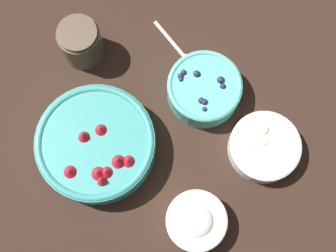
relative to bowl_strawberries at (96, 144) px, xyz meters
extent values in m
plane|color=black|center=(-0.06, -0.10, -0.04)|extent=(4.00, 4.00, 0.00)
cylinder|color=teal|center=(0.00, 0.00, -0.01)|extent=(0.25, 0.25, 0.06)
torus|color=teal|center=(0.00, 0.00, 0.02)|extent=(0.25, 0.25, 0.02)
cylinder|color=#B21928|center=(0.00, 0.00, 0.01)|extent=(0.20, 0.20, 0.02)
cone|color=#B21928|center=(-0.02, 0.07, 0.03)|extent=(0.04, 0.04, 0.02)
cone|color=#B21928|center=(-0.07, 0.04, 0.03)|extent=(0.03, 0.03, 0.03)
cone|color=#B21928|center=(-0.06, 0.02, 0.03)|extent=(0.04, 0.04, 0.02)
cone|color=#B21928|center=(-0.08, -0.03, 0.03)|extent=(0.03, 0.03, 0.02)
cone|color=#B21928|center=(-0.06, -0.01, 0.03)|extent=(0.05, 0.05, 0.03)
cone|color=#B21928|center=(-0.06, 0.03, 0.03)|extent=(0.04, 0.04, 0.02)
cone|color=#B21928|center=(0.02, 0.01, 0.03)|extent=(0.04, 0.04, 0.03)
cone|color=#B21928|center=(0.01, -0.03, 0.03)|extent=(0.04, 0.04, 0.02)
cylinder|color=#56B7A8|center=(-0.06, -0.25, -0.01)|extent=(0.16, 0.16, 0.06)
torus|color=#56B7A8|center=(-0.06, -0.25, 0.02)|extent=(0.16, 0.16, 0.01)
cylinder|color=#23284C|center=(-0.06, -0.25, 0.01)|extent=(0.13, 0.13, 0.02)
sphere|color=#23284C|center=(-0.03, -0.26, 0.02)|extent=(0.01, 0.01, 0.01)
sphere|color=#23284C|center=(-0.09, -0.22, 0.02)|extent=(0.01, 0.01, 0.01)
sphere|color=#23284C|center=(-0.07, -0.28, 0.02)|extent=(0.02, 0.02, 0.02)
sphere|color=#23284C|center=(-0.08, -0.22, 0.02)|extent=(0.01, 0.01, 0.01)
sphere|color=#23284C|center=(-0.08, -0.23, 0.02)|extent=(0.01, 0.01, 0.01)
sphere|color=#23284C|center=(-0.01, -0.23, 0.02)|extent=(0.01, 0.01, 0.01)
sphere|color=#23284C|center=(-0.08, -0.28, 0.02)|extent=(0.01, 0.01, 0.01)
sphere|color=#23284C|center=(-0.01, -0.22, 0.02)|extent=(0.01, 0.01, 0.01)
sphere|color=#23284C|center=(0.00, -0.24, 0.02)|extent=(0.01, 0.01, 0.01)
cylinder|color=white|center=(-0.23, -0.26, -0.02)|extent=(0.15, 0.15, 0.04)
torus|color=white|center=(-0.23, -0.26, 0.00)|extent=(0.15, 0.15, 0.01)
cylinder|color=beige|center=(-0.23, -0.26, -0.01)|extent=(0.12, 0.12, 0.01)
cylinder|color=beige|center=(-0.20, -0.28, 0.00)|extent=(0.03, 0.03, 0.01)
cylinder|color=beige|center=(-0.26, -0.24, 0.00)|extent=(0.03, 0.03, 0.00)
cylinder|color=beige|center=(-0.28, -0.25, 0.00)|extent=(0.03, 0.03, 0.00)
cylinder|color=beige|center=(-0.20, -0.23, 0.00)|extent=(0.03, 0.03, 0.00)
cylinder|color=beige|center=(-0.22, -0.26, 0.00)|extent=(0.03, 0.03, 0.01)
cylinder|color=white|center=(-0.25, -0.05, -0.02)|extent=(0.12, 0.12, 0.04)
torus|color=white|center=(-0.25, -0.05, 0.00)|extent=(0.12, 0.12, 0.01)
cylinder|color=white|center=(-0.25, -0.05, 0.00)|extent=(0.10, 0.10, 0.01)
ellipsoid|color=white|center=(-0.25, -0.05, 0.00)|extent=(0.07, 0.07, 0.03)
cylinder|color=brown|center=(0.20, -0.12, 0.01)|extent=(0.09, 0.09, 0.09)
cylinder|color=#512D1E|center=(0.20, -0.12, 0.00)|extent=(0.08, 0.08, 0.07)
cylinder|color=brown|center=(0.20, -0.12, 0.05)|extent=(0.09, 0.09, 0.01)
cube|color=#B2B2B7|center=(0.09, -0.28, -0.04)|extent=(0.11, 0.01, 0.01)
ellipsoid|color=#B2B2B7|center=(0.03, -0.28, -0.03)|extent=(0.03, 0.02, 0.01)
camera|label=1|loc=(-0.26, 0.03, 0.94)|focal=50.00mm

